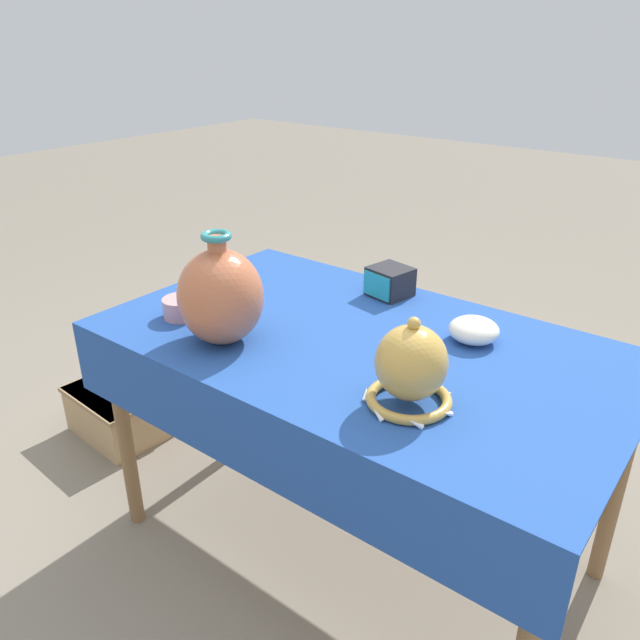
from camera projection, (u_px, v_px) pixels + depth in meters
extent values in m
plane|color=gray|center=(354.00, 544.00, 1.88)|extent=(14.00, 14.00, 0.00)
cylinder|color=olive|center=(124.00, 432.00, 1.84)|extent=(0.04, 0.04, 0.66)
cylinder|color=olive|center=(273.00, 350.00, 2.32)|extent=(0.04, 0.04, 0.66)
cylinder|color=olive|center=(618.00, 482.00, 1.64)|extent=(0.04, 0.04, 0.66)
cube|color=olive|center=(360.00, 346.00, 1.60)|extent=(1.32, 0.76, 0.03)
cube|color=#234C9E|center=(360.00, 340.00, 1.59)|extent=(1.34, 0.78, 0.01)
cube|color=#234C9E|center=(257.00, 445.00, 1.35)|extent=(1.34, 0.01, 0.20)
ellipsoid|color=#BC6642|center=(221.00, 297.00, 1.53)|extent=(0.21, 0.21, 0.24)
cylinder|color=#BC6642|center=(217.00, 244.00, 1.47)|extent=(0.05, 0.05, 0.04)
torus|color=teal|center=(216.00, 236.00, 1.46)|extent=(0.07, 0.07, 0.02)
torus|color=gold|center=(409.00, 399.00, 1.31)|extent=(0.18, 0.18, 0.02)
ellipsoid|color=gold|center=(411.00, 362.00, 1.27)|extent=(0.15, 0.15, 0.16)
sphere|color=gold|center=(414.00, 323.00, 1.24)|extent=(0.03, 0.03, 0.03)
cone|color=white|center=(448.00, 414.00, 1.26)|extent=(0.01, 0.03, 0.03)
cone|color=white|center=(449.00, 393.00, 1.33)|extent=(0.03, 0.03, 0.03)
cone|color=white|center=(421.00, 379.00, 1.38)|extent=(0.04, 0.02, 0.03)
cone|color=white|center=(386.00, 379.00, 1.38)|extent=(0.03, 0.04, 0.03)
cone|color=white|center=(366.00, 394.00, 1.33)|extent=(0.03, 0.04, 0.03)
cone|color=white|center=(377.00, 414.00, 1.26)|extent=(0.04, 0.02, 0.03)
cone|color=white|center=(415.00, 424.00, 1.23)|extent=(0.03, 0.03, 0.03)
cube|color=#232328|center=(390.00, 281.00, 1.83)|extent=(0.13, 0.13, 0.09)
cube|color=teal|center=(377.00, 286.00, 1.80)|extent=(0.10, 0.03, 0.07)
cylinder|color=#D19399|center=(182.00, 308.00, 1.70)|extent=(0.10, 0.10, 0.05)
ellipsoid|color=white|center=(474.00, 330.00, 1.56)|extent=(0.13, 0.13, 0.06)
cube|color=tan|center=(125.00, 409.00, 2.39)|extent=(0.37, 0.33, 0.19)
cube|color=#967953|center=(122.00, 390.00, 2.35)|extent=(0.38, 0.34, 0.02)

